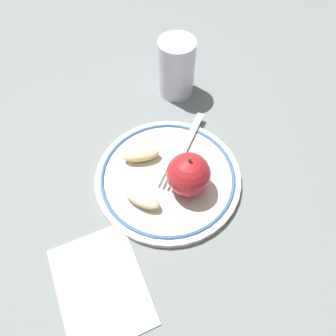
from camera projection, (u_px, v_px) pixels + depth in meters
ground_plane at (154, 178)px, 0.55m from camera, size 2.00×2.00×0.00m
plate at (168, 177)px, 0.54m from camera, size 0.24×0.24×0.01m
apple_red_whole at (188, 174)px, 0.49m from camera, size 0.07×0.07×0.08m
apple_slice_front at (141, 198)px, 0.50m from camera, size 0.04×0.07×0.02m
apple_slice_back at (141, 154)px, 0.55m from camera, size 0.07×0.06×0.02m
fork at (185, 146)px, 0.57m from camera, size 0.17×0.08×0.00m
drinking_glass at (176, 68)px, 0.62m from camera, size 0.07×0.07×0.11m
napkin_folded at (101, 286)px, 0.45m from camera, size 0.17×0.19×0.01m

